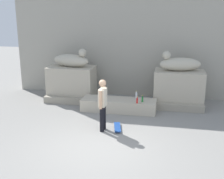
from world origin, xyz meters
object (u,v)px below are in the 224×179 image
Objects in this scene: bottle_red at (137,101)px; bottle_green at (142,99)px; statue_reclining_left at (72,60)px; skater at (103,103)px; statue_reclining_right at (179,64)px; skateboard at (117,127)px; bottle_clear at (136,95)px.

bottle_red is 0.97× the size of bottle_green.
statue_reclining_left is 1.01× the size of skater.
skater is (-2.37, -3.04, -0.78)m from statue_reclining_right.
statue_reclining_left is 4.11m from skateboard.
bottle_green is at bearing -10.46° from statue_reclining_left.
skater is 1.88m from bottle_red.
bottle_green reaches higher than bottle_red.
skater is at bearing -119.51° from bottle_red.
statue_reclining_right is at bearing 133.51° from skateboard.
skater is 6.39× the size of bottle_green.
skateboard is 2.18m from bottle_clear.
statue_reclining_left is 1.00× the size of statue_reclining_right.
statue_reclining_right is 3.93m from skater.
bottle_red is (0.91, 1.61, -0.37)m from skater.
bottle_green is at bearing 152.34° from skater.
statue_reclining_right is 1.00× the size of skater.
skater is at bearing -80.14° from skateboard.
bottle_green is (0.28, -0.49, -0.01)m from bottle_clear.
bottle_clear is 0.67m from bottle_red.
skater reaches higher than bottle_red.
bottle_green is at bearing 45.44° from bottle_red.
bottle_green is at bearing 34.33° from statue_reclining_right.
bottle_clear reaches higher than bottle_green.
skateboard is (2.46, -2.86, -1.63)m from statue_reclining_left.
statue_reclining_left is 2.04× the size of skateboard.
statue_reclining_left is at bearing -10.00° from statue_reclining_right.
skateboard is at bearing -37.75° from statue_reclining_left.
bottle_red is (0.47, 1.43, 0.49)m from skateboard.
skater is 2.12m from bottle_green.
statue_reclining_right reaches higher than bottle_clear.
statue_reclining_left is 3.73m from skater.
bottle_green is (0.64, 1.60, 0.49)m from skateboard.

